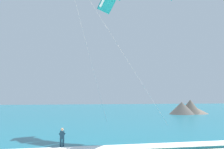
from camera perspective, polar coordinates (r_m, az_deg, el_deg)
name	(u,v)px	position (r m, az deg, el deg)	size (l,w,h in m)	color
sea	(53,111)	(79.99, -12.29, -7.44)	(200.00, 120.00, 0.20)	#146075
surfboard	(62,149)	(22.45, -10.43, -15.15)	(0.52, 1.42, 0.09)	#E04C38
kitesurfer	(62,138)	(22.31, -10.40, -12.83)	(0.55, 0.54, 1.69)	#143347
headland_right	(187,109)	(65.63, 15.47, -6.96)	(10.55, 8.94, 3.46)	#665B51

